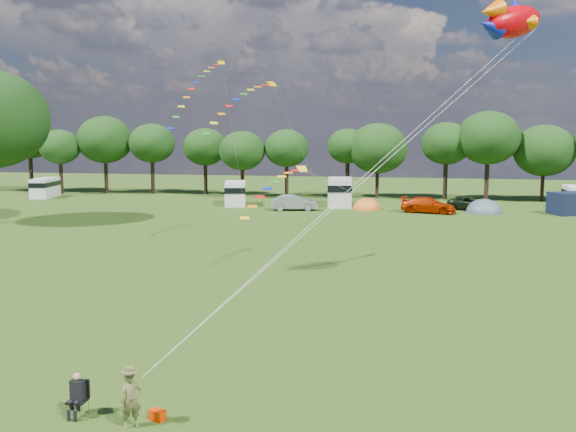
% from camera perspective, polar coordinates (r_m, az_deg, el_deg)
% --- Properties ---
extents(ground_plane, '(180.00, 180.00, 0.00)m').
position_cam_1_polar(ground_plane, '(23.86, -3.73, -12.10)').
color(ground_plane, black).
rests_on(ground_plane, ground).
extents(tree_line, '(102.98, 10.98, 10.27)m').
position_cam_1_polar(tree_line, '(76.73, 10.66, 6.21)').
color(tree_line, black).
rests_on(tree_line, ground).
extents(car_b, '(4.72, 2.54, 1.58)m').
position_cam_1_polar(car_b, '(65.03, 0.56, 1.20)').
color(car_b, gray).
rests_on(car_b, ground).
extents(car_c, '(5.50, 3.22, 1.55)m').
position_cam_1_polar(car_c, '(64.45, 12.36, 0.95)').
color(car_c, '#AA2300').
rests_on(car_c, ground).
extents(car_d, '(5.50, 3.78, 1.37)m').
position_cam_1_polar(car_d, '(67.88, 16.09, 1.08)').
color(car_d, black).
rests_on(car_d, ground).
extents(campervan_a, '(2.77, 5.04, 2.34)m').
position_cam_1_polar(campervan_a, '(82.94, -20.79, 2.42)').
color(campervan_a, silver).
rests_on(campervan_a, ground).
extents(campervan_b, '(3.42, 5.53, 2.52)m').
position_cam_1_polar(campervan_b, '(69.98, -4.71, 2.09)').
color(campervan_b, white).
rests_on(campervan_b, ground).
extents(campervan_c, '(3.18, 6.20, 2.92)m').
position_cam_1_polar(campervan_c, '(69.38, 4.63, 2.23)').
color(campervan_c, silver).
rests_on(campervan_c, ground).
extents(campervan_d, '(2.13, 4.82, 2.34)m').
position_cam_1_polar(campervan_d, '(72.63, 24.24, 1.57)').
color(campervan_d, white).
rests_on(campervan_d, ground).
extents(tent_orange, '(2.97, 3.25, 2.32)m').
position_cam_1_polar(tent_orange, '(66.22, 7.02, 0.59)').
color(tent_orange, orange).
rests_on(tent_orange, ground).
extents(tent_greyblue, '(3.62, 3.96, 2.69)m').
position_cam_1_polar(tent_greyblue, '(66.04, 17.02, 0.29)').
color(tent_greyblue, '#455562').
rests_on(tent_greyblue, ground).
extents(awning_navy, '(4.20, 3.85, 2.13)m').
position_cam_1_polar(awning_navy, '(67.52, 23.79, 1.02)').
color(awning_navy, black).
rests_on(awning_navy, ground).
extents(kite_flyer, '(0.68, 0.64, 1.57)m').
position_cam_1_polar(kite_flyer, '(18.59, -13.80, -15.59)').
color(kite_flyer, brown).
rests_on(kite_flyer, ground).
extents(camp_chair, '(0.53, 0.53, 1.27)m').
position_cam_1_polar(camp_chair, '(19.72, -18.16, -14.46)').
color(camp_chair, '#99999E').
rests_on(camp_chair, ground).
extents(kite_bag, '(0.50, 0.41, 0.30)m').
position_cam_1_polar(kite_bag, '(19.10, -11.53, -16.95)').
color(kite_bag, red).
rests_on(kite_bag, ground).
extents(fish_kite, '(3.64, 3.54, 2.15)m').
position_cam_1_polar(fish_kite, '(31.31, 19.06, 16.06)').
color(fish_kite, '#C80007').
rests_on(fish_kite, ground).
extents(streamer_kite_a, '(3.33, 5.47, 5.75)m').
position_cam_1_polar(streamer_kite_a, '(53.77, -7.78, 11.61)').
color(streamer_kite_a, '#D99200').
rests_on(streamer_kite_a, ground).
extents(streamer_kite_b, '(4.32, 4.74, 3.82)m').
position_cam_1_polar(streamer_kite_b, '(45.77, -3.81, 10.39)').
color(streamer_kite_b, '#D59500').
rests_on(streamer_kite_b, ground).
extents(streamer_kite_c, '(3.18, 4.88, 2.80)m').
position_cam_1_polar(streamer_kite_c, '(37.96, -0.74, 2.95)').
color(streamer_kite_c, yellow).
rests_on(streamer_kite_c, ground).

